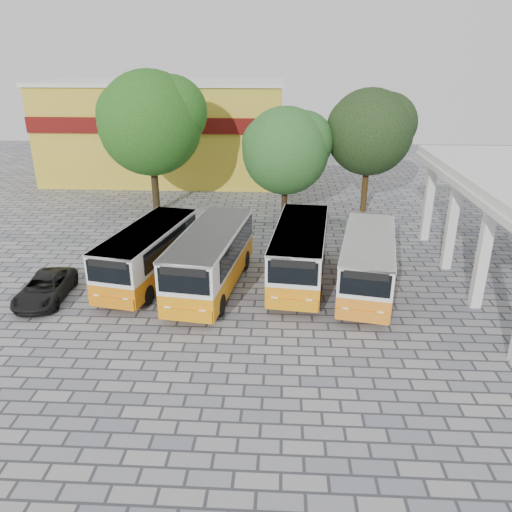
# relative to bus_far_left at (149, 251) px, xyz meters

# --- Properties ---
(ground) EXTENTS (90.00, 90.00, 0.00)m
(ground) POSITION_rel_bus_far_left_xyz_m (7.13, -3.74, -1.54)
(ground) COLOR slate
(ground) RESTS_ON ground
(shophouse_block) EXTENTS (20.40, 10.40, 8.30)m
(shophouse_block) POSITION_rel_bus_far_left_xyz_m (-3.87, 22.25, 2.62)
(shophouse_block) COLOR gold
(shophouse_block) RESTS_ON ground
(bus_far_left) EXTENTS (3.65, 7.72, 2.66)m
(bus_far_left) POSITION_rel_bus_far_left_xyz_m (0.00, 0.00, 0.00)
(bus_far_left) COLOR orange
(bus_far_left) RESTS_ON ground
(bus_centre_left) EXTENTS (3.44, 8.15, 2.84)m
(bus_centre_left) POSITION_rel_bus_far_left_xyz_m (3.14, -0.70, 0.10)
(bus_centre_left) COLOR orange
(bus_centre_left) RESTS_ON ground
(bus_centre_right) EXTENTS (3.16, 7.92, 2.78)m
(bus_centre_right) POSITION_rel_bus_far_left_xyz_m (7.30, 0.38, 0.07)
(bus_centre_right) COLOR orange
(bus_centre_right) RESTS_ON ground
(bus_far_right) EXTENTS (3.56, 7.72, 2.66)m
(bus_far_right) POSITION_rel_bus_far_left_xyz_m (10.38, -0.59, 0.00)
(bus_far_right) COLOR orange
(bus_far_right) RESTS_ON ground
(tree_left) EXTENTS (7.26, 6.91, 9.55)m
(tree_left) POSITION_rel_bus_far_left_xyz_m (-2.39, 11.58, 4.78)
(tree_left) COLOR #302413
(tree_left) RESTS_ON ground
(tree_middle) EXTENTS (6.08, 5.79, 7.29)m
(tree_middle) POSITION_rel_bus_far_left_xyz_m (6.62, 11.36, 3.05)
(tree_middle) COLOR #312215
(tree_middle) RESTS_ON ground
(tree_right) EXTENTS (6.05, 5.77, 8.39)m
(tree_right) POSITION_rel_bus_far_left_xyz_m (12.21, 12.43, 4.16)
(tree_right) COLOR #422D14
(tree_right) RESTS_ON ground
(parked_car) EXTENTS (2.15, 4.17, 1.13)m
(parked_car) POSITION_rel_bus_far_left_xyz_m (-4.23, -2.30, -0.98)
(parked_car) COLOR black
(parked_car) RESTS_ON ground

